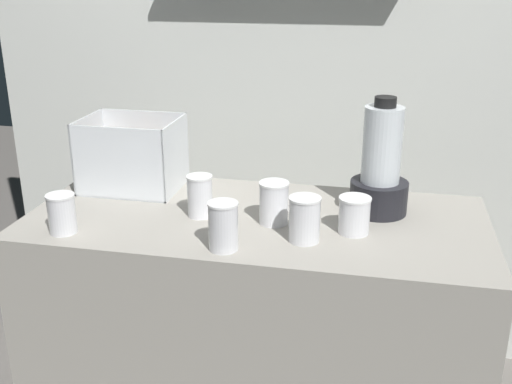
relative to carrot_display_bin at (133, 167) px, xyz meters
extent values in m
cube|color=#9E998E|center=(0.47, -0.17, -0.53)|extent=(1.40, 0.64, 0.90)
cube|color=silver|center=(0.47, 0.60, 0.27)|extent=(2.60, 0.04, 2.50)
cube|color=white|center=(0.00, 0.00, -0.07)|extent=(0.32, 0.25, 0.01)
cube|color=white|center=(0.00, -0.12, 0.05)|extent=(0.32, 0.01, 0.24)
cube|color=white|center=(0.00, 0.12, 0.05)|extent=(0.32, 0.01, 0.24)
cube|color=white|center=(-0.16, 0.00, 0.05)|extent=(0.01, 0.25, 0.24)
cube|color=white|center=(0.16, 0.00, 0.05)|extent=(0.01, 0.25, 0.24)
cone|color=orange|center=(0.03, -0.01, -0.05)|extent=(0.17, 0.12, 0.03)
cone|color=orange|center=(-0.03, -0.03, -0.05)|extent=(0.06, 0.16, 0.03)
cone|color=orange|center=(-0.05, 0.00, -0.05)|extent=(0.05, 0.18, 0.03)
cone|color=orange|center=(0.01, 0.01, -0.05)|extent=(0.13, 0.13, 0.03)
cone|color=orange|center=(0.00, 0.00, -0.01)|extent=(0.17, 0.04, 0.04)
cone|color=orange|center=(0.02, 0.01, -0.03)|extent=(0.04, 0.17, 0.03)
cone|color=orange|center=(-0.06, -0.01, -0.02)|extent=(0.17, 0.08, 0.03)
cone|color=orange|center=(0.06, 0.04, -0.03)|extent=(0.08, 0.15, 0.03)
cone|color=orange|center=(0.05, -0.04, 0.00)|extent=(0.14, 0.10, 0.03)
cone|color=orange|center=(0.06, 0.00, 0.01)|extent=(0.12, 0.14, 0.03)
cone|color=orange|center=(-0.01, 0.03, 0.00)|extent=(0.10, 0.14, 0.03)
cylinder|color=black|center=(0.83, -0.05, -0.03)|extent=(0.18, 0.18, 0.10)
cylinder|color=silver|center=(0.83, -0.05, 0.14)|extent=(0.12, 0.12, 0.23)
cylinder|color=red|center=(0.83, -0.05, 0.04)|extent=(0.11, 0.11, 0.04)
cylinder|color=black|center=(0.83, -0.05, 0.27)|extent=(0.07, 0.07, 0.03)
cylinder|color=white|center=(-0.05, -0.40, -0.02)|extent=(0.08, 0.08, 0.11)
cylinder|color=orange|center=(-0.05, -0.40, -0.04)|extent=(0.07, 0.07, 0.07)
cylinder|color=white|center=(-0.05, -0.40, 0.04)|extent=(0.08, 0.08, 0.01)
cylinder|color=white|center=(0.30, -0.20, -0.01)|extent=(0.08, 0.08, 0.12)
cylinder|color=orange|center=(0.30, -0.20, -0.03)|extent=(0.07, 0.07, 0.09)
cylinder|color=white|center=(0.30, -0.20, 0.05)|extent=(0.08, 0.08, 0.01)
cylinder|color=white|center=(0.43, -0.41, -0.01)|extent=(0.08, 0.08, 0.13)
cylinder|color=orange|center=(0.43, -0.41, -0.03)|extent=(0.07, 0.07, 0.10)
cylinder|color=white|center=(0.43, -0.41, 0.06)|extent=(0.08, 0.08, 0.01)
cylinder|color=white|center=(0.53, -0.21, -0.01)|extent=(0.09, 0.09, 0.12)
cylinder|color=orange|center=(0.53, -0.21, -0.04)|extent=(0.08, 0.08, 0.08)
cylinder|color=white|center=(0.53, -0.21, 0.05)|extent=(0.09, 0.09, 0.01)
cylinder|color=white|center=(0.63, -0.31, -0.01)|extent=(0.09, 0.09, 0.12)
cylinder|color=maroon|center=(0.63, -0.31, -0.04)|extent=(0.08, 0.08, 0.07)
cylinder|color=white|center=(0.63, -0.31, 0.05)|extent=(0.09, 0.09, 0.01)
cylinder|color=white|center=(0.76, -0.23, -0.02)|extent=(0.09, 0.09, 0.10)
cylinder|color=maroon|center=(0.76, -0.23, -0.05)|extent=(0.08, 0.08, 0.06)
cylinder|color=white|center=(0.76, -0.23, 0.03)|extent=(0.09, 0.09, 0.01)
camera|label=1|loc=(0.83, -1.87, 0.65)|focal=43.09mm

